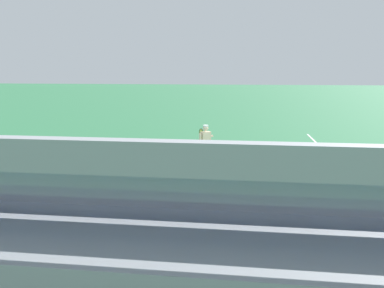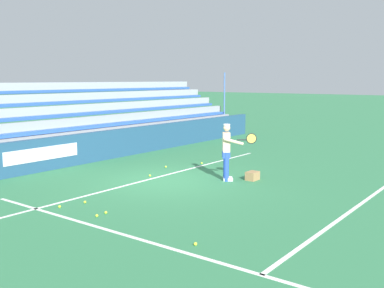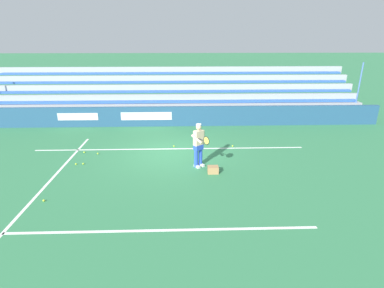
% 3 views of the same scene
% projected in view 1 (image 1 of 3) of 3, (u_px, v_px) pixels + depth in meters
% --- Properties ---
extents(ground_plane, '(160.00, 160.00, 0.00)m').
position_uv_depth(ground_plane, '(236.00, 181.00, 12.82)').
color(ground_plane, '#337A4C').
extents(court_baseline_white, '(12.00, 0.10, 0.01)m').
position_uv_depth(court_baseline_white, '(235.00, 186.00, 12.33)').
color(court_baseline_white, white).
rests_on(court_baseline_white, ground).
extents(court_sideline_white, '(0.10, 12.00, 0.01)m').
position_uv_depth(court_sideline_white, '(332.00, 158.00, 16.21)').
color(court_sideline_white, white).
rests_on(court_sideline_white, ground).
extents(court_service_line_white, '(8.22, 0.10, 0.01)m').
position_uv_depth(court_service_line_white, '(237.00, 148.00, 18.17)').
color(court_service_line_white, white).
rests_on(court_service_line_white, ground).
extents(back_wall_sponsor_board, '(23.36, 0.25, 1.10)m').
position_uv_depth(back_wall_sponsor_board, '(235.00, 212.00, 8.64)').
color(back_wall_sponsor_board, navy).
rests_on(back_wall_sponsor_board, ground).
extents(bleacher_stand, '(22.19, 3.20, 3.40)m').
position_uv_depth(bleacher_stand, '(232.00, 248.00, 6.43)').
color(bleacher_stand, '#9EA3A8').
rests_on(bleacher_stand, ground).
extents(tennis_player, '(0.63, 1.05, 1.71)m').
position_uv_depth(tennis_player, '(205.00, 146.00, 14.20)').
color(tennis_player, blue).
rests_on(tennis_player, ground).
extents(ball_box_cardboard, '(0.40, 0.30, 0.26)m').
position_uv_depth(ball_box_cardboard, '(194.00, 162.00, 15.00)').
color(ball_box_cardboard, '#A87F51').
rests_on(ball_box_cardboard, ground).
extents(tennis_ball_toward_net, '(0.07, 0.07, 0.07)m').
position_uv_depth(tennis_ball_toward_net, '(230.00, 187.00, 12.09)').
color(tennis_ball_toward_net, '#CCE533').
rests_on(tennis_ball_toward_net, ground).
extents(tennis_ball_far_right, '(0.07, 0.07, 0.07)m').
position_uv_depth(tennis_ball_far_right, '(329.00, 183.00, 12.48)').
color(tennis_ball_far_right, '#CCE533').
rests_on(tennis_ball_far_right, ground).
extents(tennis_ball_far_left, '(0.07, 0.07, 0.07)m').
position_uv_depth(tennis_ball_far_left, '(330.00, 175.00, 13.49)').
color(tennis_ball_far_left, '#CCE533').
rests_on(tennis_ball_far_left, ground).
extents(tennis_ball_by_box, '(0.07, 0.07, 0.07)m').
position_uv_depth(tennis_ball_by_box, '(338.00, 175.00, 13.48)').
color(tennis_ball_by_box, '#CCE533').
rests_on(tennis_ball_by_box, ground).
extents(tennis_ball_stray_back, '(0.07, 0.07, 0.07)m').
position_uv_depth(tennis_ball_stray_back, '(350.00, 186.00, 12.25)').
color(tennis_ball_stray_back, '#CCE533').
rests_on(tennis_ball_stray_back, ground).
extents(tennis_ball_near_player, '(0.07, 0.07, 0.07)m').
position_uv_depth(tennis_ball_near_player, '(323.00, 157.00, 16.18)').
color(tennis_ball_near_player, '#CCE533').
rests_on(tennis_ball_near_player, ground).
extents(tennis_ball_midcourt, '(0.07, 0.07, 0.07)m').
position_uv_depth(tennis_ball_midcourt, '(186.00, 190.00, 11.75)').
color(tennis_ball_midcourt, '#CCE533').
rests_on(tennis_ball_midcourt, ground).
extents(tennis_ball_on_baseline, '(0.07, 0.07, 0.07)m').
position_uv_depth(tennis_ball_on_baseline, '(149.00, 183.00, 12.48)').
color(tennis_ball_on_baseline, '#CCE533').
rests_on(tennis_ball_on_baseline, ground).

